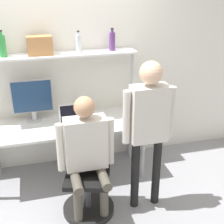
# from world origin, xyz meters

# --- Properties ---
(ground_plane) EXTENTS (12.00, 12.00, 0.00)m
(ground_plane) POSITION_xyz_m (0.00, 0.00, 0.00)
(ground_plane) COLOR gray
(wall_back) EXTENTS (8.00, 0.06, 2.70)m
(wall_back) POSITION_xyz_m (0.00, 0.75, 1.35)
(wall_back) COLOR silver
(wall_back) RESTS_ON ground_plane
(desk) EXTENTS (1.91, 0.70, 0.73)m
(desk) POSITION_xyz_m (0.00, 0.37, 0.66)
(desk) COLOR silver
(desk) RESTS_ON ground_plane
(shelf_unit) EXTENTS (1.82, 0.28, 1.55)m
(shelf_unit) POSITION_xyz_m (0.00, 0.57, 1.36)
(shelf_unit) COLOR white
(shelf_unit) RESTS_ON ground_plane
(monitor) EXTENTS (0.49, 0.20, 0.52)m
(monitor) POSITION_xyz_m (-0.38, 0.58, 1.01)
(monitor) COLOR #B7B7BC
(monitor) RESTS_ON desk
(laptop) EXTENTS (0.31, 0.26, 0.26)m
(laptop) POSITION_xyz_m (0.07, 0.30, 0.80)
(laptop) COLOR #BCBCC1
(laptop) RESTS_ON desk
(cell_phone) EXTENTS (0.07, 0.15, 0.01)m
(cell_phone) POSITION_xyz_m (0.34, 0.27, 0.73)
(cell_phone) COLOR black
(cell_phone) RESTS_ON desk
(office_chair) EXTENTS (0.57, 0.57, 0.93)m
(office_chair) POSITION_xyz_m (0.12, -0.35, 0.29)
(office_chair) COLOR black
(office_chair) RESTS_ON ground_plane
(person_seated) EXTENTS (0.59, 0.46, 1.34)m
(person_seated) POSITION_xyz_m (0.11, -0.39, 0.80)
(person_seated) COLOR #4C473D
(person_seated) RESTS_ON ground_plane
(person_standing) EXTENTS (0.55, 0.23, 1.66)m
(person_standing) POSITION_xyz_m (0.75, -0.43, 1.06)
(person_standing) COLOR black
(person_standing) RESTS_ON ground_plane
(bottle_purple) EXTENTS (0.07, 0.07, 0.27)m
(bottle_purple) POSITION_xyz_m (0.63, 0.57, 1.66)
(bottle_purple) COLOR #593372
(bottle_purple) RESTS_ON shelf_unit
(bottle_green) EXTENTS (0.08, 0.08, 0.30)m
(bottle_green) POSITION_xyz_m (-0.63, 0.57, 1.68)
(bottle_green) COLOR #2D8C3F
(bottle_green) RESTS_ON shelf_unit
(bottle_clear) EXTENTS (0.06, 0.06, 0.25)m
(bottle_clear) POSITION_xyz_m (0.22, 0.57, 1.66)
(bottle_clear) COLOR silver
(bottle_clear) RESTS_ON shelf_unit
(storage_box) EXTENTS (0.29, 0.16, 0.22)m
(storage_box) POSITION_xyz_m (-0.23, 0.57, 1.66)
(storage_box) COLOR #B27A47
(storage_box) RESTS_ON shelf_unit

